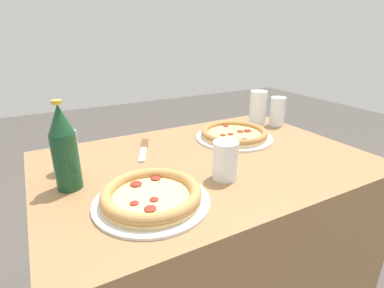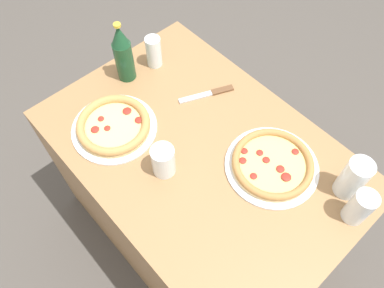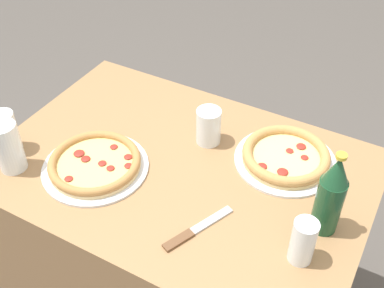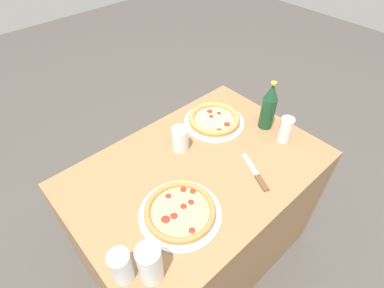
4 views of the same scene
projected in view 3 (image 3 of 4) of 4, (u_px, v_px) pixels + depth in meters
name	position (u px, v px, depth m)	size (l,w,h in m)	color
table	(181.00, 242.00, 1.68)	(1.12, 0.76, 0.74)	#997047
pizza_veggie	(286.00, 156.00, 1.44)	(0.31, 0.31, 0.04)	silver
pizza_salami	(95.00, 164.00, 1.42)	(0.32, 0.32, 0.04)	silver
glass_orange_juice	(9.00, 149.00, 1.39)	(0.08, 0.08, 0.16)	white
glass_red_wine	(7.00, 133.00, 1.46)	(0.07, 0.07, 0.13)	white
glass_cola	(303.00, 243.00, 1.15)	(0.06, 0.06, 0.13)	white
glass_iced_tea	(208.00, 128.00, 1.49)	(0.08, 0.08, 0.12)	white
beer_bottle	(331.00, 195.00, 1.19)	(0.07, 0.07, 0.26)	#194728
knife	(195.00, 230.00, 1.25)	(0.11, 0.21, 0.01)	brown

